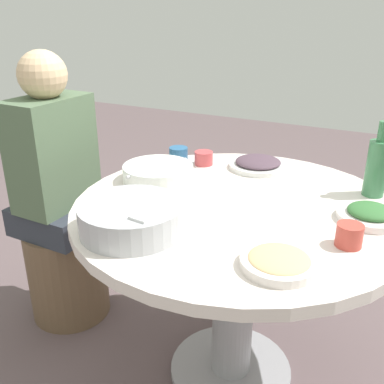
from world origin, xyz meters
name	(u,v)px	position (x,y,z in m)	size (l,w,h in m)	color
ground	(230,371)	(0.00, 0.00, 0.00)	(8.00, 8.00, 0.00)	#5F4E50
round_dining_table	(236,248)	(0.00, 0.00, 0.57)	(1.11, 1.11, 0.73)	#99999E
rice_bowl	(131,217)	(0.21, 0.32, 0.78)	(0.31, 0.31, 0.09)	#B2B5BA
soup_bowl	(158,173)	(0.35, -0.07, 0.76)	(0.26, 0.28, 0.06)	white
dish_eggplant	(258,164)	(0.06, -0.37, 0.75)	(0.23, 0.23, 0.05)	silver
dish_greens	(370,214)	(-0.41, -0.08, 0.75)	(0.20, 0.20, 0.05)	silver
dish_noodles	(279,261)	(-0.23, 0.31, 0.75)	(0.20, 0.20, 0.04)	silver
green_bottle	(377,166)	(-0.39, -0.29, 0.84)	(0.07, 0.07, 0.26)	#3A784B
tea_cup_near	(204,158)	(0.28, -0.31, 0.76)	(0.08, 0.08, 0.06)	#BE4448
tea_cup_far	(349,235)	(-0.37, 0.12, 0.77)	(0.07, 0.07, 0.06)	#C14338
tea_cup_side	(178,155)	(0.39, -0.29, 0.77)	(0.08, 0.08, 0.06)	#2A5C8A
stool_for_diner_left	(68,271)	(0.82, -0.02, 0.22)	(0.36, 0.36, 0.44)	brown
diner_left	(54,161)	(0.82, -0.02, 0.75)	(0.35, 0.34, 0.76)	#2D333D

